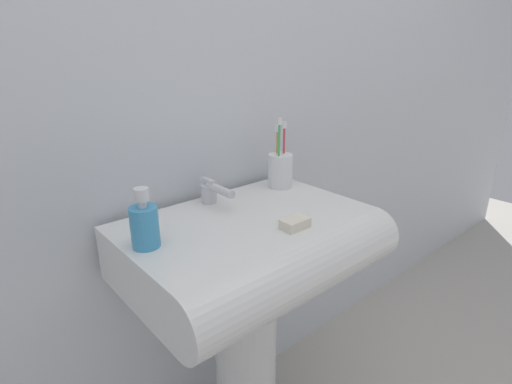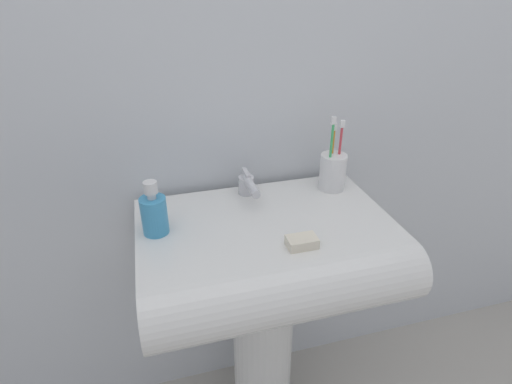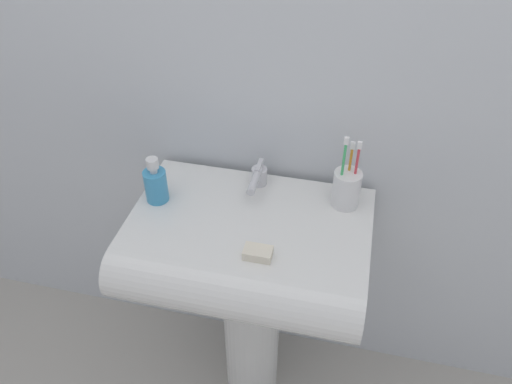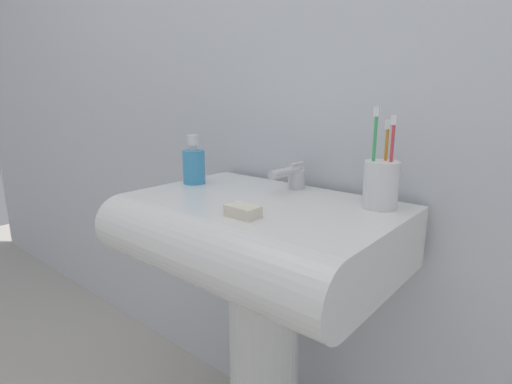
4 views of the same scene
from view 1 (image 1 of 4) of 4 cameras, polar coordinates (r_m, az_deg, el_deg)
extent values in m
cube|color=silver|center=(1.14, -9.87, 19.12)|extent=(5.00, 0.05, 2.40)
cylinder|color=white|center=(1.30, -1.46, -22.97)|extent=(0.18, 0.18, 0.65)
cube|color=white|center=(1.07, -1.65, -7.08)|extent=(0.64, 0.38, 0.14)
cylinder|color=white|center=(0.94, 5.89, -11.05)|extent=(0.64, 0.14, 0.14)
cylinder|color=silver|center=(1.13, -6.76, -0.21)|extent=(0.04, 0.04, 0.05)
cylinder|color=silver|center=(1.08, -5.19, 0.33)|extent=(0.02, 0.11, 0.02)
cube|color=silver|center=(1.12, -6.84, 1.61)|extent=(0.01, 0.06, 0.01)
cylinder|color=white|center=(1.24, 3.49, 3.06)|extent=(0.07, 0.07, 0.10)
cylinder|color=#3FB266|center=(1.21, 3.28, 5.32)|extent=(0.01, 0.01, 0.19)
cube|color=white|center=(1.19, 3.38, 10.05)|extent=(0.01, 0.01, 0.02)
cylinder|color=#D83F4C|center=(1.25, 3.97, 5.31)|extent=(0.01, 0.01, 0.17)
cube|color=white|center=(1.23, 4.08, 9.53)|extent=(0.01, 0.01, 0.02)
cylinder|color=orange|center=(1.24, 3.05, 5.05)|extent=(0.01, 0.01, 0.16)
cube|color=white|center=(1.22, 3.13, 9.03)|extent=(0.01, 0.01, 0.02)
cylinder|color=#3F99CC|center=(0.90, -15.61, -4.85)|extent=(0.06, 0.06, 0.09)
cylinder|color=silver|center=(0.88, -15.93, -1.65)|extent=(0.02, 0.02, 0.01)
cylinder|color=silver|center=(0.87, -16.06, -0.35)|extent=(0.03, 0.03, 0.03)
cube|color=silver|center=(0.97, 5.58, -4.48)|extent=(0.07, 0.04, 0.02)
camera|label=2|loc=(0.38, 70.67, 27.96)|focal=28.00mm
camera|label=3|loc=(0.98, 75.29, 36.43)|focal=35.00mm
camera|label=4|loc=(1.19, 47.59, 5.37)|focal=28.00mm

